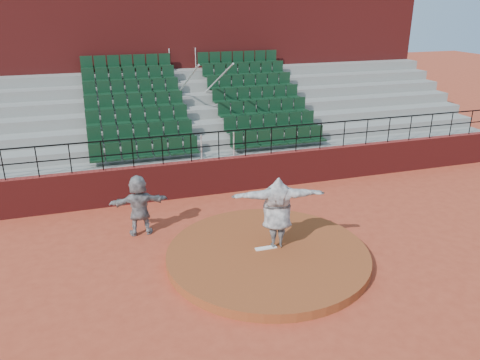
# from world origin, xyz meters

# --- Properties ---
(ground) EXTENTS (90.00, 90.00, 0.00)m
(ground) POSITION_xyz_m (0.00, 0.00, 0.00)
(ground) COLOR #AB3E26
(ground) RESTS_ON ground
(pitchers_mound) EXTENTS (5.50, 5.50, 0.25)m
(pitchers_mound) POSITION_xyz_m (0.00, 0.00, 0.12)
(pitchers_mound) COLOR brown
(pitchers_mound) RESTS_ON ground
(pitching_rubber) EXTENTS (0.60, 0.15, 0.03)m
(pitching_rubber) POSITION_xyz_m (0.00, 0.15, 0.27)
(pitching_rubber) COLOR white
(pitching_rubber) RESTS_ON pitchers_mound
(boundary_wall) EXTENTS (24.00, 0.30, 1.30)m
(boundary_wall) POSITION_xyz_m (0.00, 5.00, 0.65)
(boundary_wall) COLOR maroon
(boundary_wall) RESTS_ON ground
(wall_railing) EXTENTS (24.04, 0.05, 1.03)m
(wall_railing) POSITION_xyz_m (0.00, 5.00, 2.03)
(wall_railing) COLOR black
(wall_railing) RESTS_ON boundary_wall
(seating_deck) EXTENTS (24.00, 5.97, 4.63)m
(seating_deck) POSITION_xyz_m (0.00, 8.64, 1.45)
(seating_deck) COLOR gray
(seating_deck) RESTS_ON ground
(press_box_facade) EXTENTS (24.00, 3.00, 7.10)m
(press_box_facade) POSITION_xyz_m (0.00, 12.60, 3.55)
(press_box_facade) COLOR maroon
(press_box_facade) RESTS_ON ground
(pitcher) EXTENTS (2.58, 1.17, 2.03)m
(pitcher) POSITION_xyz_m (0.33, 0.22, 1.26)
(pitcher) COLOR black
(pitcher) RESTS_ON pitchers_mound
(fielder) EXTENTS (1.75, 0.61, 1.87)m
(fielder) POSITION_xyz_m (-3.12, 2.58, 0.93)
(fielder) COLOR black
(fielder) RESTS_ON ground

